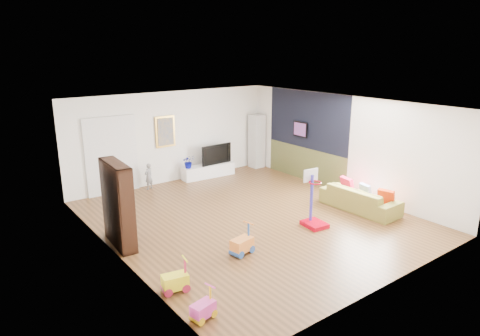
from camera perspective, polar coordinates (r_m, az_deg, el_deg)
floor at (r=10.27m, az=1.35°, el=-6.67°), size 6.50×7.50×0.00m
ceiling at (r=9.57m, az=1.45°, el=8.44°), size 6.50×7.50×0.00m
wall_back at (r=12.90m, az=-8.99°, el=4.10°), size 6.50×0.00×2.70m
wall_front at (r=7.41m, az=19.75°, el=-5.51°), size 6.50×0.00×2.70m
wall_left at (r=8.30m, az=-16.52°, el=-2.95°), size 0.00×7.50×2.70m
wall_right at (r=12.06m, az=13.63°, el=3.03°), size 0.00×7.50×2.70m
navy_accent at (r=12.87m, az=8.93°, el=6.34°), size 0.01×3.20×1.70m
olive_wainscot at (r=13.16m, az=8.68°, el=0.53°), size 0.01×3.20×1.00m
doorway at (r=12.19m, az=-16.73°, el=1.48°), size 1.45×0.06×2.10m
painting_back at (r=12.72m, az=-9.94°, el=4.80°), size 0.62×0.06×0.92m
artwork_right at (r=13.02m, az=8.04°, el=5.14°), size 0.04×0.56×0.46m
media_console at (r=13.42m, az=-4.27°, el=-0.35°), size 1.74×0.52×0.40m
tall_cabinet at (r=14.36m, az=2.24°, el=3.60°), size 0.43×0.43×1.78m
bookshelf at (r=8.98m, az=-15.97°, el=-4.71°), size 0.39×1.21×1.75m
sofa at (r=11.08m, az=15.68°, el=-3.96°), size 0.83×2.01×0.58m
basketball_hoop at (r=9.72m, az=10.07°, el=-4.10°), size 0.51×0.59×1.32m
ride_on_yellow at (r=7.36m, az=-8.69°, el=-14.04°), size 0.47×0.34×0.57m
ride_on_orange at (r=8.47m, az=0.26°, el=-9.53°), size 0.50×0.36×0.60m
ride_on_pink at (r=6.69m, az=-4.97°, el=-17.65°), size 0.41×0.30×0.49m
child at (r=12.46m, az=-12.08°, el=-1.09°), size 0.33×0.27×0.76m
tv at (r=13.41m, az=-3.41°, el=1.92°), size 1.09×0.20×0.62m
vase_plant at (r=12.98m, az=-6.88°, el=0.85°), size 0.44×0.40×0.40m
pillow_left at (r=10.85m, az=18.89°, el=-3.71°), size 0.18×0.40×0.39m
pillow_center at (r=11.18m, az=16.40°, el=-2.92°), size 0.16×0.36×0.35m
pillow_right at (r=11.51m, az=14.11°, el=-2.21°), size 0.19×0.42×0.41m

